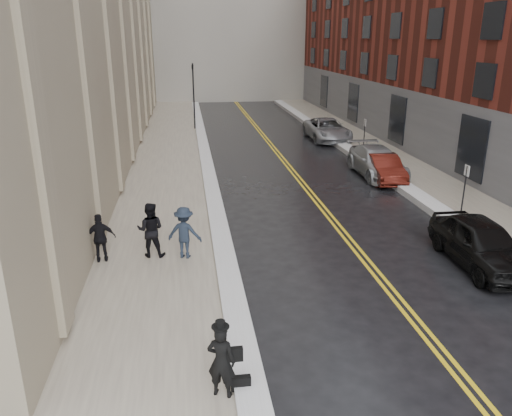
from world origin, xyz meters
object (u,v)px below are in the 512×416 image
object	(u,v)px
car_maroon	(384,168)
pedestrian_c	(101,238)
car_silver_near	(377,162)
pedestrian_b	(184,232)
car_black	(481,243)
car_silver_far	(327,130)
pedestrian_a	(151,230)
pedestrian_main	(221,361)

from	to	relation	value
car_maroon	pedestrian_c	distance (m)	15.54
car_silver_near	pedestrian_b	xyz separation A→B (m)	(-10.31, -9.58, 0.27)
car_maroon	pedestrian_b	xyz separation A→B (m)	(-10.31, -8.56, 0.35)
car_black	pedestrian_b	bearing A→B (deg)	171.68
car_silver_far	pedestrian_a	size ratio (longest dim) A/B	2.98
car_maroon	pedestrian_c	world-z (taller)	pedestrian_c
car_maroon	pedestrian_main	world-z (taller)	pedestrian_main
car_silver_near	pedestrian_a	world-z (taller)	pedestrian_a
pedestrian_a	pedestrian_main	bearing A→B (deg)	112.92
pedestrian_main	pedestrian_c	size ratio (longest dim) A/B	0.99
pedestrian_main	pedestrian_b	world-z (taller)	pedestrian_b
car_silver_near	car_silver_far	bearing A→B (deg)	90.59
car_maroon	pedestrian_a	world-z (taller)	pedestrian_a
pedestrian_b	pedestrian_c	bearing A→B (deg)	15.29
car_silver_far	pedestrian_c	world-z (taller)	pedestrian_c
car_black	pedestrian_a	size ratio (longest dim) A/B	2.46
car_silver_far	pedestrian_b	bearing A→B (deg)	-117.84
pedestrian_a	pedestrian_c	size ratio (longest dim) A/B	1.14
car_silver_near	car_maroon	bearing A→B (deg)	-89.41
car_maroon	pedestrian_main	xyz separation A→B (m)	(-9.60, -15.52, 0.28)
pedestrian_main	car_silver_near	bearing A→B (deg)	-98.86
car_black	pedestrian_main	bearing A→B (deg)	-147.57
car_maroon	pedestrian_c	xyz separation A→B (m)	(-13.00, -8.51, 0.29)
pedestrian_main	pedestrian_a	distance (m)	7.45
car_black	car_silver_far	world-z (taller)	car_black
car_black	pedestrian_c	world-z (taller)	pedestrian_c
car_maroon	pedestrian_a	size ratio (longest dim) A/B	2.20
pedestrian_main	pedestrian_b	bearing A→B (deg)	-62.92
car_maroon	car_silver_near	bearing A→B (deg)	95.40
car_silver_near	pedestrian_main	size ratio (longest dim) A/B	3.26
pedestrian_c	car_silver_near	bearing A→B (deg)	-152.72
car_silver_far	pedestrian_c	distance (m)	23.30
pedestrian_main	pedestrian_a	size ratio (longest dim) A/B	0.86
car_black	pedestrian_c	size ratio (longest dim) A/B	2.81
car_maroon	car_silver_far	distance (m)	10.83
pedestrian_a	pedestrian_c	xyz separation A→B (m)	(-1.59, -0.21, -0.12)
pedestrian_a	car_black	bearing A→B (deg)	178.60
car_silver_far	pedestrian_b	distance (m)	21.96
car_black	car_silver_near	distance (m)	11.26
car_black	pedestrian_main	distance (m)	10.32
car_black	car_maroon	bearing A→B (deg)	87.31
pedestrian_a	pedestrian_b	distance (m)	1.14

